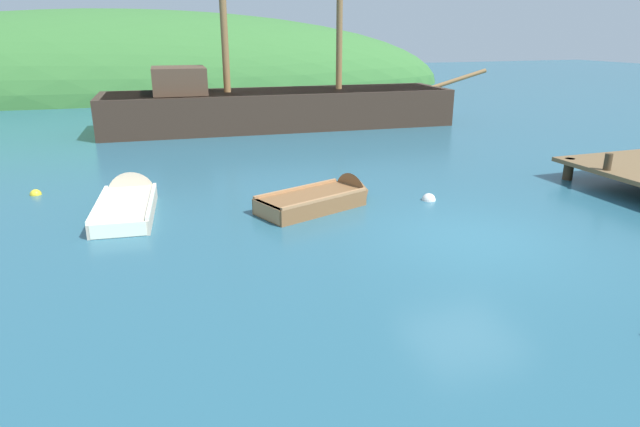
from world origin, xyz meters
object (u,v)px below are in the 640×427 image
(rowboat_outer_right, at_px, (327,200))
(buoy_yellow, at_px, (36,195))
(buoy_white, at_px, (429,200))
(rowboat_outer_left, at_px, (129,203))
(sailing_ship, at_px, (276,114))

(rowboat_outer_right, height_order, buoy_yellow, rowboat_outer_right)
(rowboat_outer_right, height_order, buoy_white, rowboat_outer_right)
(rowboat_outer_left, bearing_deg, sailing_ship, -26.04)
(rowboat_outer_right, bearing_deg, rowboat_outer_left, 142.68)
(buoy_yellow, bearing_deg, rowboat_outer_right, -26.12)
(sailing_ship, relative_size, buoy_white, 50.60)
(rowboat_outer_left, bearing_deg, buoy_yellow, 55.85)
(rowboat_outer_left, distance_m, buoy_yellow, 3.10)
(buoy_white, bearing_deg, rowboat_outer_right, 170.21)
(rowboat_outer_left, xyz_separation_m, buoy_white, (7.37, -1.92, -0.11))
(rowboat_outer_right, xyz_separation_m, buoy_yellow, (-7.09, 3.47, -0.14))
(sailing_ship, relative_size, buoy_yellow, 61.77)
(sailing_ship, distance_m, rowboat_outer_right, 11.98)
(buoy_white, bearing_deg, rowboat_outer_left, 165.41)
(rowboat_outer_right, distance_m, buoy_yellow, 7.89)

